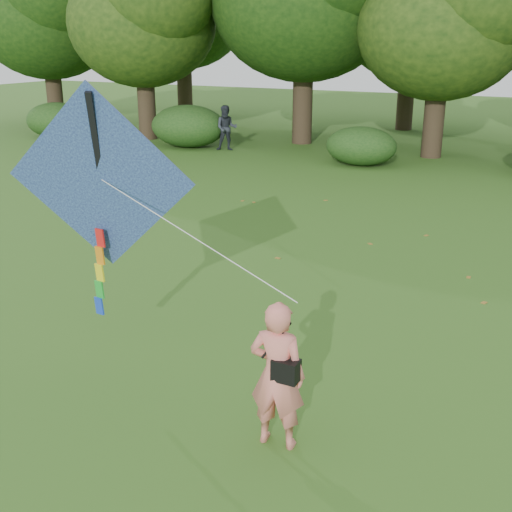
% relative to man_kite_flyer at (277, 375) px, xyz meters
% --- Properties ---
extents(ground, '(100.00, 100.00, 0.00)m').
position_rel_man_kite_flyer_xyz_m(ground, '(-0.46, 0.09, -0.90)').
color(ground, '#265114').
rests_on(ground, ground).
extents(man_kite_flyer, '(0.70, 0.49, 1.80)m').
position_rel_man_kite_flyer_xyz_m(man_kite_flyer, '(0.00, 0.00, 0.00)').
color(man_kite_flyer, '#E97B6E').
rests_on(man_kite_flyer, ground).
extents(bystander_left, '(1.13, 1.03, 1.87)m').
position_rel_man_kite_flyer_xyz_m(bystander_left, '(-10.55, 17.86, 0.03)').
color(bystander_left, '#292D37').
rests_on(bystander_left, ground).
extents(crossbody_bag, '(0.43, 0.20, 0.71)m').
position_rel_man_kite_flyer_xyz_m(crossbody_bag, '(0.12, -0.03, 0.12)').
color(crossbody_bag, black).
rests_on(crossbody_bag, ground).
extents(flying_kite, '(4.41, 1.07, 3.29)m').
position_rel_man_kite_flyer_xyz_m(flying_kite, '(-2.89, 0.64, 1.84)').
color(flying_kite, '#23449B').
rests_on(flying_kite, ground).
extents(shrub_band, '(39.15, 3.22, 1.88)m').
position_rel_man_kite_flyer_xyz_m(shrub_band, '(-1.18, 17.69, -0.05)').
color(shrub_band, '#264919').
rests_on(shrub_band, ground).
extents(fallen_leaves, '(11.31, 12.74, 0.01)m').
position_rel_man_kite_flyer_xyz_m(fallen_leaves, '(-0.65, 7.27, -0.90)').
color(fallen_leaves, olive).
rests_on(fallen_leaves, ground).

